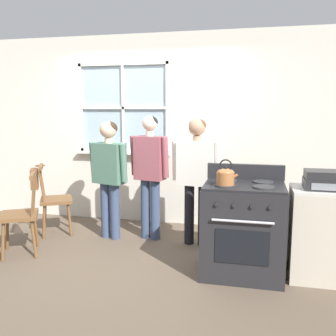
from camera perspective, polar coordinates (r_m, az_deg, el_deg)
name	(u,v)px	position (r m, az deg, el deg)	size (l,w,h in m)	color
ground_plane	(121,256)	(4.41, -7.20, -13.17)	(16.00, 16.00, 0.00)	brown
wall_back	(155,132)	(5.42, -2.05, 5.43)	(6.40, 0.16, 2.70)	silver
chair_by_window	(55,201)	(5.23, -16.90, -4.77)	(0.55, 0.56, 0.94)	brown
chair_near_wall	(21,216)	(4.62, -21.50, -6.80)	(0.55, 0.56, 0.94)	brown
person_elderly_left	(109,168)	(4.79, -8.96, 0.02)	(0.56, 0.32, 1.51)	#384766
person_teen_center	(150,167)	(4.71, -2.76, 0.18)	(0.53, 0.28, 1.57)	#384766
person_adult_right	(197,169)	(4.51, 4.38, -0.17)	(0.61, 0.27, 1.55)	black
stove	(243,228)	(3.87, 11.38, -9.02)	(0.80, 0.68, 1.08)	#232326
kettle	(226,176)	(3.62, 8.76, -1.20)	(0.21, 0.17, 0.25)	#A86638
potted_plant	(144,147)	(5.39, -3.65, 3.27)	(0.13, 0.13, 0.27)	beige
handbag	(35,178)	(5.18, -19.66, -1.48)	(0.25, 0.24, 0.31)	brown
side_counter	(319,234)	(4.00, 21.99, -9.27)	(0.55, 0.50, 0.90)	beige
stereo	(323,180)	(3.85, 22.50, -1.72)	(0.34, 0.29, 0.18)	#232326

